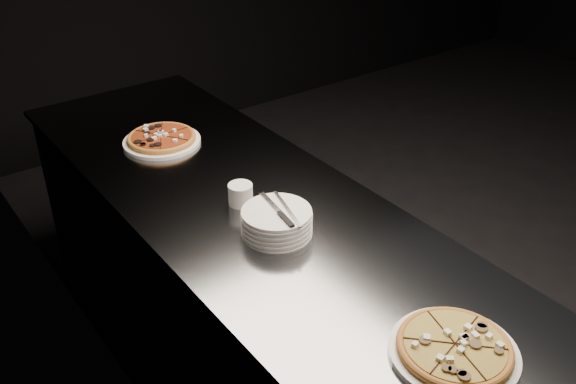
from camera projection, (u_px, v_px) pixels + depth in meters
floor at (573, 226)px, 3.62m from camera, size 5.00×5.00×0.00m
wall_left at (130, 93)px, 1.63m from camera, size 0.02×5.00×2.80m
counter at (259, 315)px, 2.30m from camera, size 0.74×2.44×0.92m
pizza_mushroom at (454, 349)px, 1.49m from camera, size 0.33×0.33×0.04m
pizza_tomato at (162, 139)px, 2.45m from camera, size 0.29×0.29×0.03m
plate_stack at (277, 222)px, 1.92m from camera, size 0.21×0.21×0.08m
cutlery at (282, 211)px, 1.89m from camera, size 0.11×0.22×0.01m
ramekin at (241, 194)px, 2.06m from camera, size 0.08×0.08×0.07m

